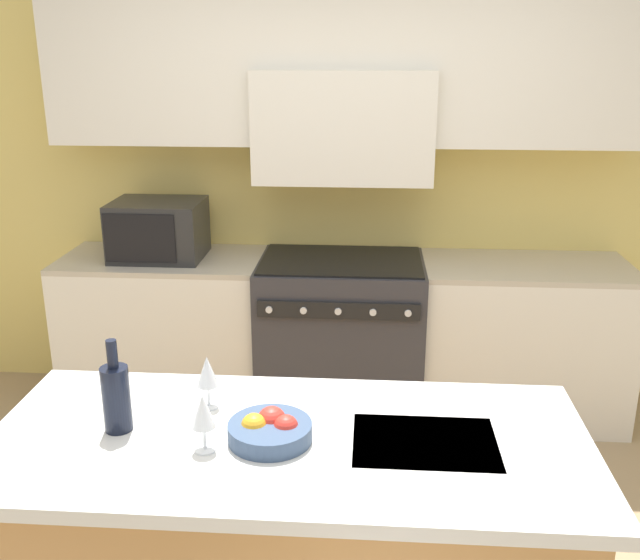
{
  "coord_description": "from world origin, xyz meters",
  "views": [
    {
      "loc": [
        0.16,
        -2.15,
        2.06
      ],
      "look_at": [
        -0.04,
        0.6,
        1.16
      ],
      "focal_mm": 40.0,
      "sensor_mm": 36.0,
      "label": 1
    }
  ],
  "objects_px": {
    "fruit_bowl": "(270,429)",
    "wine_bottle": "(116,396)",
    "wine_glass_far": "(207,373)",
    "wine_glass_near": "(203,413)",
    "range_stove": "(341,336)",
    "microwave": "(158,230)"
  },
  "relations": [
    {
      "from": "fruit_bowl",
      "to": "wine_bottle",
      "type": "bearing_deg",
      "value": 177.08
    },
    {
      "from": "wine_glass_far",
      "to": "wine_glass_near",
      "type": "bearing_deg",
      "value": -79.98
    },
    {
      "from": "wine_bottle",
      "to": "fruit_bowl",
      "type": "distance_m",
      "value": 0.49
    },
    {
      "from": "wine_bottle",
      "to": "wine_glass_near",
      "type": "bearing_deg",
      "value": -19.0
    },
    {
      "from": "range_stove",
      "to": "wine_bottle",
      "type": "distance_m",
      "value": 2.07
    },
    {
      "from": "microwave",
      "to": "fruit_bowl",
      "type": "distance_m",
      "value": 2.14
    },
    {
      "from": "wine_bottle",
      "to": "wine_glass_far",
      "type": "height_order",
      "value": "wine_bottle"
    },
    {
      "from": "fruit_bowl",
      "to": "wine_glass_far",
      "type": "bearing_deg",
      "value": 140.84
    },
    {
      "from": "wine_bottle",
      "to": "wine_glass_far",
      "type": "distance_m",
      "value": 0.3
    },
    {
      "from": "microwave",
      "to": "wine_glass_far",
      "type": "xyz_separation_m",
      "value": [
        0.67,
        -1.75,
        -0.04
      ]
    },
    {
      "from": "wine_glass_near",
      "to": "wine_glass_far",
      "type": "xyz_separation_m",
      "value": [
        -0.05,
        0.27,
        0.0
      ]
    },
    {
      "from": "fruit_bowl",
      "to": "range_stove",
      "type": "bearing_deg",
      "value": 85.96
    },
    {
      "from": "wine_glass_far",
      "to": "fruit_bowl",
      "type": "bearing_deg",
      "value": -39.16
    },
    {
      "from": "wine_bottle",
      "to": "wine_glass_near",
      "type": "distance_m",
      "value": 0.32
    },
    {
      "from": "wine_bottle",
      "to": "wine_glass_far",
      "type": "xyz_separation_m",
      "value": [
        0.25,
        0.17,
        0.01
      ]
    },
    {
      "from": "wine_glass_near",
      "to": "fruit_bowl",
      "type": "relative_size",
      "value": 0.71
    },
    {
      "from": "fruit_bowl",
      "to": "microwave",
      "type": "bearing_deg",
      "value": 115.12
    },
    {
      "from": "wine_bottle",
      "to": "wine_glass_near",
      "type": "height_order",
      "value": "wine_bottle"
    },
    {
      "from": "wine_glass_far",
      "to": "fruit_bowl",
      "type": "height_order",
      "value": "wine_glass_far"
    },
    {
      "from": "microwave",
      "to": "wine_glass_near",
      "type": "relative_size",
      "value": 2.74
    },
    {
      "from": "wine_bottle",
      "to": "fruit_bowl",
      "type": "relative_size",
      "value": 1.18
    },
    {
      "from": "microwave",
      "to": "wine_bottle",
      "type": "relative_size",
      "value": 1.66
    }
  ]
}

